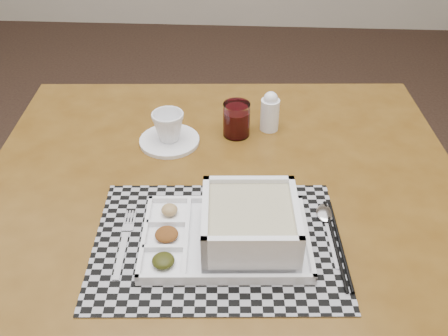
{
  "coord_description": "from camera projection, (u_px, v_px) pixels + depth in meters",
  "views": [
    {
      "loc": [
        0.76,
        -1.47,
        1.52
      ],
      "look_at": [
        0.71,
        -0.67,
        0.92
      ],
      "focal_mm": 40.0,
      "sensor_mm": 36.0,
      "label": 1
    }
  ],
  "objects": [
    {
      "name": "chopsticks",
      "position": [
        337.0,
        243.0,
        0.96
      ],
      "size": [
        0.03,
        0.24,
        0.01
      ],
      "color": "black",
      "rests_on": "placemat"
    },
    {
      "name": "cup",
      "position": [
        168.0,
        126.0,
        1.22
      ],
      "size": [
        0.09,
        0.09,
        0.07
      ],
      "primitive_type": "imported",
      "rotation": [
        0.0,
        0.0,
        -0.17
      ],
      "color": "white",
      "rests_on": "saucer"
    },
    {
      "name": "saucer",
      "position": [
        169.0,
        141.0,
        1.25
      ],
      "size": [
        0.15,
        0.15,
        0.01
      ],
      "primitive_type": "cylinder",
      "color": "white",
      "rests_on": "dining_table"
    },
    {
      "name": "placemat",
      "position": [
        218.0,
        242.0,
        0.97
      ],
      "size": [
        0.5,
        0.38,
        0.0
      ],
      "primitive_type": "cube",
      "rotation": [
        0.0,
        0.0,
        0.06
      ],
      "color": "#95959C",
      "rests_on": "dining_table"
    },
    {
      "name": "serving_tray",
      "position": [
        242.0,
        229.0,
        0.94
      ],
      "size": [
        0.33,
        0.24,
        0.09
      ],
      "color": "white",
      "rests_on": "placemat"
    },
    {
      "name": "juice_glass",
      "position": [
        236.0,
        121.0,
        1.25
      ],
      "size": [
        0.07,
        0.07,
        0.09
      ],
      "color": "white",
      "rests_on": "dining_table"
    },
    {
      "name": "creamer_bottle",
      "position": [
        270.0,
        112.0,
        1.27
      ],
      "size": [
        0.05,
        0.05,
        0.11
      ],
      "color": "white",
      "rests_on": "dining_table"
    },
    {
      "name": "spoon",
      "position": [
        326.0,
        218.0,
        1.02
      ],
      "size": [
        0.04,
        0.18,
        0.01
      ],
      "color": "silver",
      "rests_on": "placemat"
    },
    {
      "name": "dining_table",
      "position": [
        223.0,
        231.0,
        1.12
      ],
      "size": [
        1.16,
        1.16,
        0.82
      ],
      "color": "#51320E",
      "rests_on": "ground"
    },
    {
      "name": "floor",
      "position": [
        66.0,
        240.0,
        2.12
      ],
      "size": [
        5.0,
        5.0,
        0.0
      ],
      "primitive_type": "plane",
      "color": "#2F1E17",
      "rests_on": "ground"
    },
    {
      "name": "fork",
      "position": [
        125.0,
        241.0,
        0.97
      ],
      "size": [
        0.03,
        0.19,
        0.0
      ],
      "color": "silver",
      "rests_on": "placemat"
    }
  ]
}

